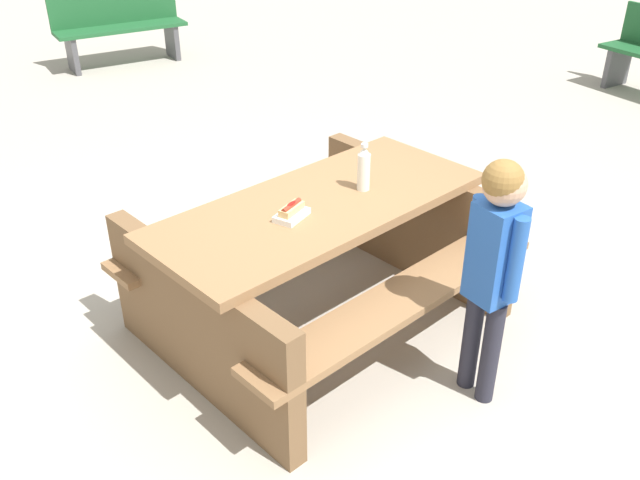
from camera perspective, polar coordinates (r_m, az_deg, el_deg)
name	(u,v)px	position (r m, az deg, el deg)	size (l,w,h in m)	color
ground_plane	(320,321)	(3.90, 0.00, -6.68)	(30.00, 30.00, 0.00)	#ADA599
picnic_table	(320,253)	(3.65, 0.00, -1.09)	(2.07, 1.76, 0.75)	olive
soda_bottle	(364,169)	(3.59, 3.64, 5.91)	(0.07, 0.07, 0.26)	silver
hotdog_tray	(292,212)	(3.34, -2.36, 2.31)	(0.21, 0.18, 0.08)	white
child_in_coat	(494,254)	(3.09, 14.19, -1.11)	(0.19, 0.30, 1.23)	#262633
park_bench_mid	(119,25)	(8.79, -16.25, 16.67)	(1.50, 0.42, 0.85)	#1E592D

